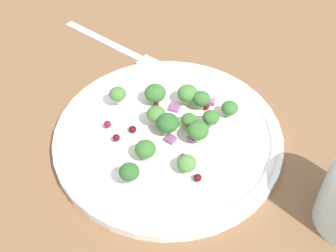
% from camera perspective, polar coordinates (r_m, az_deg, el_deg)
% --- Properties ---
extents(ground_plane, '(1.80, 1.80, 0.02)m').
position_cam_1_polar(ground_plane, '(0.58, -2.63, -2.84)').
color(ground_plane, brown).
extents(plate, '(0.28, 0.28, 0.02)m').
position_cam_1_polar(plate, '(0.56, 0.00, -1.27)').
color(plate, white).
rests_on(plate, ground_plane).
extents(dressing_pool, '(0.16, 0.16, 0.00)m').
position_cam_1_polar(dressing_pool, '(0.56, 0.00, -0.97)').
color(dressing_pool, white).
rests_on(dressing_pool, plate).
extents(broccoli_floret_0, '(0.03, 0.03, 0.03)m').
position_cam_1_polar(broccoli_floret_0, '(0.59, 2.45, 4.00)').
color(broccoli_floret_0, '#ADD18E').
rests_on(broccoli_floret_0, plate).
extents(broccoli_floret_1, '(0.03, 0.03, 0.03)m').
position_cam_1_polar(broccoli_floret_1, '(0.55, -0.02, 0.35)').
color(broccoli_floret_1, '#ADD18E').
rests_on(broccoli_floret_1, plate).
extents(broccoli_floret_2, '(0.02, 0.02, 0.02)m').
position_cam_1_polar(broccoli_floret_2, '(0.50, -4.81, -5.70)').
color(broccoli_floret_2, '#8EB77A').
rests_on(broccoli_floret_2, plate).
extents(broccoli_floret_3, '(0.02, 0.02, 0.02)m').
position_cam_1_polar(broccoli_floret_3, '(0.56, 5.33, 1.04)').
color(broccoli_floret_3, '#ADD18E').
rests_on(broccoli_floret_3, plate).
extents(broccoli_floret_4, '(0.02, 0.02, 0.02)m').
position_cam_1_polar(broccoli_floret_4, '(0.58, 4.16, 3.35)').
color(broccoli_floret_4, '#8EB77A').
rests_on(broccoli_floret_4, plate).
extents(broccoli_floret_5, '(0.02, 0.02, 0.02)m').
position_cam_1_polar(broccoli_floret_5, '(0.58, 7.63, 2.19)').
color(broccoli_floret_5, '#8EB77A').
rests_on(broccoli_floret_5, plate).
extents(broccoli_floret_6, '(0.02, 0.02, 0.02)m').
position_cam_1_polar(broccoli_floret_6, '(0.52, -2.81, -2.91)').
color(broccoli_floret_6, '#9EC684').
rests_on(broccoli_floret_6, plate).
extents(broccoli_floret_7, '(0.02, 0.02, 0.02)m').
position_cam_1_polar(broccoli_floret_7, '(0.51, 2.25, -4.71)').
color(broccoli_floret_7, '#ADD18E').
rests_on(broccoli_floret_7, plate).
extents(broccoli_floret_8, '(0.02, 0.02, 0.02)m').
position_cam_1_polar(broccoli_floret_8, '(0.56, -1.49, 1.45)').
color(broccoli_floret_8, '#9EC684').
rests_on(broccoli_floret_8, plate).
extents(broccoli_floret_9, '(0.02, 0.02, 0.02)m').
position_cam_1_polar(broccoli_floret_9, '(0.59, -6.25, 3.91)').
color(broccoli_floret_9, '#ADD18E').
rests_on(broccoli_floret_9, plate).
extents(broccoli_floret_10, '(0.03, 0.03, 0.03)m').
position_cam_1_polar(broccoli_floret_10, '(0.54, 3.70, -0.59)').
color(broccoli_floret_10, '#8EB77A').
rests_on(broccoli_floret_10, plate).
extents(broccoli_floret_11, '(0.02, 0.02, 0.02)m').
position_cam_1_polar(broccoli_floret_11, '(0.56, 2.61, 0.72)').
color(broccoli_floret_11, '#ADD18E').
rests_on(broccoli_floret_11, plate).
extents(broccoli_floret_12, '(0.03, 0.03, 0.03)m').
position_cam_1_polar(broccoli_floret_12, '(0.59, -1.60, 4.04)').
color(broccoli_floret_12, '#ADD18E').
rests_on(broccoli_floret_12, plate).
extents(cranberry_0, '(0.01, 0.01, 0.01)m').
position_cam_1_polar(cranberry_0, '(0.56, -4.40, -0.41)').
color(cranberry_0, '#4C0A14').
rests_on(cranberry_0, plate).
extents(cranberry_1, '(0.01, 0.01, 0.01)m').
position_cam_1_polar(cranberry_1, '(0.59, 4.69, 2.41)').
color(cranberry_1, '#4C0A14').
rests_on(cranberry_1, plate).
extents(cranberry_2, '(0.01, 0.01, 0.01)m').
position_cam_1_polar(cranberry_2, '(0.51, 3.48, -6.55)').
color(cranberry_2, '#4C0A14').
rests_on(cranberry_2, plate).
extents(cranberry_3, '(0.01, 0.01, 0.01)m').
position_cam_1_polar(cranberry_3, '(0.59, -1.49, 2.67)').
color(cranberry_3, maroon).
rests_on(cranberry_3, plate).
extents(cranberry_4, '(0.01, 0.01, 0.01)m').
position_cam_1_polar(cranberry_4, '(0.55, -6.40, -1.45)').
color(cranberry_4, '#4C0A14').
rests_on(cranberry_4, plate).
extents(cranberry_5, '(0.01, 0.01, 0.01)m').
position_cam_1_polar(cranberry_5, '(0.53, 1.87, -3.78)').
color(cranberry_5, maroon).
rests_on(cranberry_5, plate).
extents(cranberry_6, '(0.01, 0.01, 0.01)m').
position_cam_1_polar(cranberry_6, '(0.57, -7.49, 0.23)').
color(cranberry_6, maroon).
rests_on(cranberry_6, plate).
extents(onion_bit_0, '(0.01, 0.01, 0.01)m').
position_cam_1_polar(onion_bit_0, '(0.55, 0.36, -1.64)').
color(onion_bit_0, '#934C84').
rests_on(onion_bit_0, plate).
extents(onion_bit_1, '(0.02, 0.02, 0.01)m').
position_cam_1_polar(onion_bit_1, '(0.59, 0.80, 2.24)').
color(onion_bit_1, '#934C84').
rests_on(onion_bit_1, plate).
extents(onion_bit_2, '(0.01, 0.01, 0.00)m').
position_cam_1_polar(onion_bit_2, '(0.55, 3.09, -1.49)').
color(onion_bit_2, '#A35B93').
rests_on(onion_bit_2, plate).
extents(onion_bit_3, '(0.01, 0.01, 0.01)m').
position_cam_1_polar(onion_bit_3, '(0.60, 5.31, 3.00)').
color(onion_bit_3, '#A35B93').
rests_on(onion_bit_3, plate).
extents(onion_bit_4, '(0.02, 0.02, 0.00)m').
position_cam_1_polar(onion_bit_4, '(0.57, 5.35, 0.72)').
color(onion_bit_4, '#934C84').
rests_on(onion_bit_4, plate).
extents(fork, '(0.19, 0.05, 0.01)m').
position_cam_1_polar(fork, '(0.71, -6.21, 9.66)').
color(fork, silver).
rests_on(fork, ground_plane).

